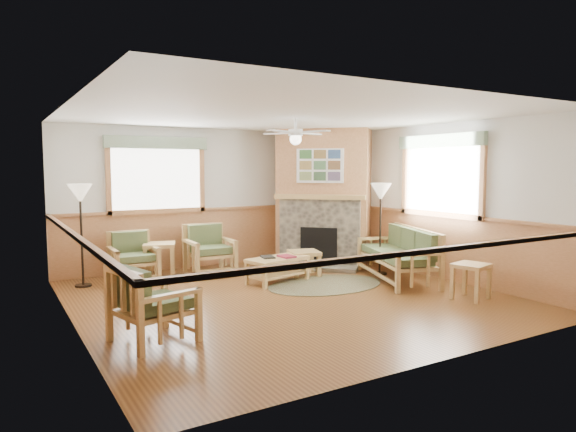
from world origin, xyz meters
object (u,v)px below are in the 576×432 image
end_table_sofa (471,281)px  footstool (304,263)px  sofa (397,254)px  floor_lamp_right (380,229)px  end_table_chairs (160,260)px  armchair_back_left (133,257)px  armchair_back_right (210,249)px  coffee_table (278,270)px  armchair_left (153,303)px  floor_lamp_left (82,235)px

end_table_sofa → footstool: size_ratio=1.03×
sofa → floor_lamp_right: bearing=-165.4°
end_table_chairs → footstool: size_ratio=1.18×
sofa → armchair_back_left: bearing=-99.3°
armchair_back_right → coffee_table: size_ratio=0.84×
armchair_back_left → end_table_sofa: armchair_back_left is taller
sofa → armchair_left: (-4.54, -1.03, -0.01)m
sofa → end_table_sofa: bearing=21.3°
coffee_table → floor_lamp_left: bearing=141.2°
armchair_back_left → footstool: bearing=-22.4°
armchair_back_left → end_table_chairs: 0.51m
end_table_sofa → floor_lamp_left: (-4.81, 3.78, 0.58)m
sofa → footstool: 1.65m
footstool → floor_lamp_right: 1.52m
sofa → armchair_back_left: size_ratio=2.33×
armchair_left → end_table_sofa: 4.60m
end_table_chairs → floor_lamp_right: 4.01m
sofa → end_table_chairs: 4.19m
armchair_left → footstool: armchair_left is taller
end_table_chairs → armchair_left: bearing=-107.6°
armchair_back_left → floor_lamp_left: bearing=-178.7°
end_table_sofa → sofa: bearing=91.1°
coffee_table → floor_lamp_left: size_ratio=0.63×
armchair_back_left → floor_lamp_right: floor_lamp_right is taller
end_table_chairs → coffee_table: bearing=-42.7°
coffee_table → footstool: footstool is taller
end_table_chairs → footstool: end_table_chairs is taller
sofa → armchair_back_right: size_ratio=2.19×
end_table_sofa → footstool: end_table_sofa is taller
footstool → sofa: bearing=-43.0°
end_table_sofa → armchair_left: bearing=173.4°
armchair_back_right → armchair_left: armchair_back_right is taller
floor_lamp_left → sofa: bearing=-24.9°
sofa → end_table_sofa: 1.57m
armchair_back_left → coffee_table: (2.08, -1.36, -0.21)m
armchair_back_right → floor_lamp_left: size_ratio=0.53×
armchair_back_left → floor_lamp_left: size_ratio=0.49×
armchair_back_right → floor_lamp_left: (-2.20, 0.03, 0.40)m
armchair_back_right → armchair_back_left: bearing=179.5°
armchair_back_left → end_table_chairs: (0.49, 0.11, -0.12)m
armchair_left → armchair_back_left: bearing=-24.1°
footstool → armchair_back_right: bearing=142.1°
armchair_back_left → armchair_left: (-0.58, -3.27, 0.02)m
armchair_back_left → coffee_table: size_ratio=0.79×
sofa → end_table_chairs: (-3.47, 2.35, -0.15)m
armchair_left → end_table_chairs: (1.07, 3.37, -0.13)m
armchair_back_right → end_table_chairs: bearing=171.6°
armchair_back_right → footstool: 1.76m
armchair_left → end_table_chairs: bearing=-31.6°
floor_lamp_right → footstool: bearing=153.7°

